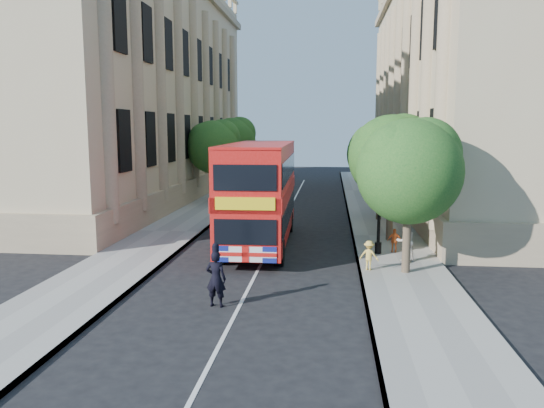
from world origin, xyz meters
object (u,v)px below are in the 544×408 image
(double_decker_bus, at_px, (260,191))
(woman_pedestrian, at_px, (406,241))
(box_van, at_px, (244,209))
(police_constable, at_px, (216,279))
(lamp_post, at_px, (379,200))

(double_decker_bus, height_order, woman_pedestrian, double_decker_bus)
(double_decker_bus, xyz_separation_m, box_van, (-1.30, 3.23, -1.38))
(police_constable, bearing_deg, box_van, -76.88)
(lamp_post, bearing_deg, police_constable, -127.78)
(lamp_post, bearing_deg, double_decker_bus, 164.48)
(lamp_post, height_order, police_constable, lamp_post)
(police_constable, bearing_deg, lamp_post, -119.66)
(police_constable, bearing_deg, double_decker_bus, -83.37)
(double_decker_bus, xyz_separation_m, woman_pedestrian, (6.52, -2.72, -1.72))
(double_decker_bus, bearing_deg, police_constable, -92.81)
(box_van, xyz_separation_m, woman_pedestrian, (7.82, -5.95, -0.34))
(double_decker_bus, bearing_deg, woman_pedestrian, -23.99)
(double_decker_bus, bearing_deg, lamp_post, -16.84)
(box_van, bearing_deg, police_constable, -87.57)
(lamp_post, bearing_deg, woman_pedestrian, -49.52)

